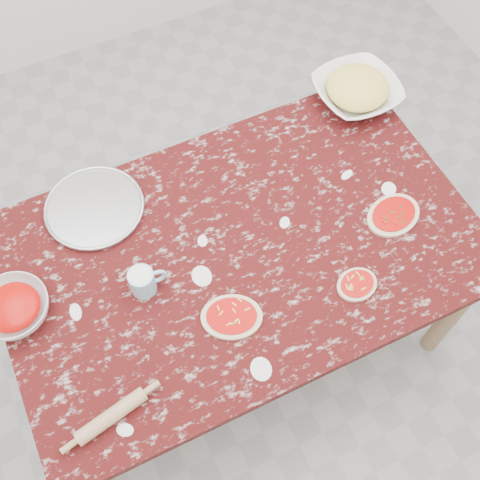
% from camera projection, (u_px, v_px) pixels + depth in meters
% --- Properties ---
extents(ground, '(4.00, 4.00, 0.00)m').
position_uv_depth(ground, '(240.00, 329.00, 2.65)').
color(ground, gray).
extents(worktable, '(1.60, 1.00, 0.75)m').
position_uv_depth(worktable, '(240.00, 259.00, 2.08)').
color(worktable, '#370A0B').
rests_on(worktable, ground).
extents(pizza_tray, '(0.34, 0.34, 0.01)m').
position_uv_depth(pizza_tray, '(95.00, 208.00, 2.07)').
color(pizza_tray, '#B2B2B7').
rests_on(pizza_tray, worktable).
extents(sauce_bowl, '(0.29, 0.29, 0.07)m').
position_uv_depth(sauce_bowl, '(14.00, 309.00, 1.85)').
color(sauce_bowl, white).
rests_on(sauce_bowl, worktable).
extents(cheese_bowl, '(0.32, 0.32, 0.08)m').
position_uv_depth(cheese_bowl, '(357.00, 92.00, 2.30)').
color(cheese_bowl, white).
rests_on(cheese_bowl, worktable).
extents(flour_mug, '(0.12, 0.08, 0.10)m').
position_uv_depth(flour_mug, '(143.00, 281.00, 1.89)').
color(flour_mug, '#8DC9E7').
rests_on(flour_mug, worktable).
extents(pizza_left, '(0.24, 0.22, 0.02)m').
position_uv_depth(pizza_left, '(232.00, 317.00, 1.87)').
color(pizza_left, beige).
rests_on(pizza_left, worktable).
extents(pizza_mid, '(0.15, 0.13, 0.02)m').
position_uv_depth(pizza_mid, '(357.00, 284.00, 1.93)').
color(pizza_mid, beige).
rests_on(pizza_mid, worktable).
extents(pizza_right, '(0.23, 0.20, 0.02)m').
position_uv_depth(pizza_right, '(393.00, 215.00, 2.06)').
color(pizza_right, beige).
rests_on(pizza_right, worktable).
extents(rolling_pin, '(0.23, 0.09, 0.04)m').
position_uv_depth(rolling_pin, '(111.00, 416.00, 1.70)').
color(rolling_pin, tan).
rests_on(rolling_pin, worktable).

